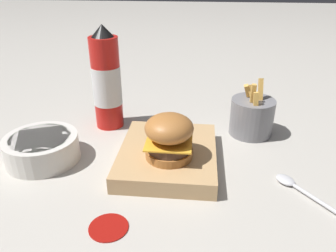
{
  "coord_description": "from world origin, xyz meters",
  "views": [
    {
      "loc": [
        0.52,
        0.05,
        0.37
      ],
      "look_at": [
        -0.04,
        -0.01,
        0.08
      ],
      "focal_mm": 35.0,
      "sensor_mm": 36.0,
      "label": 1
    }
  ],
  "objects_px": {
    "serving_board": "(168,155)",
    "burger": "(170,136)",
    "fries_basket": "(252,116)",
    "side_bowl": "(42,148)",
    "ketchup_bottle": "(107,82)",
    "spoon": "(300,189)"
  },
  "relations": [
    {
      "from": "serving_board",
      "to": "side_bowl",
      "type": "relative_size",
      "value": 1.56
    },
    {
      "from": "serving_board",
      "to": "fries_basket",
      "type": "height_order",
      "value": "fries_basket"
    },
    {
      "from": "serving_board",
      "to": "burger",
      "type": "bearing_deg",
      "value": 13.0
    },
    {
      "from": "burger",
      "to": "spoon",
      "type": "bearing_deg",
      "value": 79.83
    },
    {
      "from": "burger",
      "to": "spoon",
      "type": "relative_size",
      "value": 0.61
    },
    {
      "from": "burger",
      "to": "fries_basket",
      "type": "height_order",
      "value": "fries_basket"
    },
    {
      "from": "serving_board",
      "to": "fries_basket",
      "type": "relative_size",
      "value": 1.73
    },
    {
      "from": "ketchup_bottle",
      "to": "spoon",
      "type": "height_order",
      "value": "ketchup_bottle"
    },
    {
      "from": "spoon",
      "to": "burger",
      "type": "bearing_deg",
      "value": 42.34
    },
    {
      "from": "burger",
      "to": "spoon",
      "type": "xyz_separation_m",
      "value": [
        0.04,
        0.24,
        -0.07
      ]
    },
    {
      "from": "burger",
      "to": "side_bowl",
      "type": "distance_m",
      "value": 0.27
    },
    {
      "from": "serving_board",
      "to": "fries_basket",
      "type": "xyz_separation_m",
      "value": [
        -0.15,
        0.18,
        0.03
      ]
    },
    {
      "from": "fries_basket",
      "to": "side_bowl",
      "type": "distance_m",
      "value": 0.47
    },
    {
      "from": "serving_board",
      "to": "spoon",
      "type": "xyz_separation_m",
      "value": [
        0.07,
        0.25,
        -0.01
      ]
    },
    {
      "from": "serving_board",
      "to": "ketchup_bottle",
      "type": "height_order",
      "value": "ketchup_bottle"
    },
    {
      "from": "fries_basket",
      "to": "side_bowl",
      "type": "bearing_deg",
      "value": -69.96
    },
    {
      "from": "ketchup_bottle",
      "to": "side_bowl",
      "type": "bearing_deg",
      "value": -29.41
    },
    {
      "from": "fries_basket",
      "to": "spoon",
      "type": "relative_size",
      "value": 0.89
    },
    {
      "from": "burger",
      "to": "ketchup_bottle",
      "type": "bearing_deg",
      "value": -137.79
    },
    {
      "from": "side_bowl",
      "to": "fries_basket",
      "type": "bearing_deg",
      "value": 110.04
    },
    {
      "from": "fries_basket",
      "to": "spoon",
      "type": "distance_m",
      "value": 0.23
    },
    {
      "from": "serving_board",
      "to": "burger",
      "type": "height_order",
      "value": "burger"
    }
  ]
}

